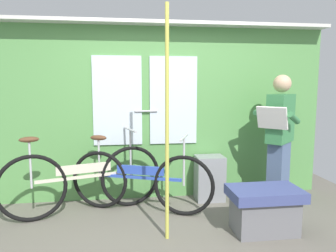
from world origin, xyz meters
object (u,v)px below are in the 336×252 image
passenger_reading_newspaper (279,137)px  trash_bin_by_wall (210,178)px  bench_seat_corner (264,209)px  handrail_pole (167,126)px  bicycle_near_door (140,180)px  bicycle_leaning_behind (84,180)px

passenger_reading_newspaper → trash_bin_by_wall: size_ratio=2.79×
trash_bin_by_wall → bench_seat_corner: 1.01m
trash_bin_by_wall → handrail_pole: (-0.67, -0.96, 0.80)m
bicycle_near_door → bicycle_leaning_behind: bearing=-162.6°
trash_bin_by_wall → bench_seat_corner: size_ratio=0.81×
trash_bin_by_wall → bicycle_near_door: bearing=-163.1°
bicycle_leaning_behind → passenger_reading_newspaper: size_ratio=1.12×
bicycle_leaning_behind → trash_bin_by_wall: bearing=-7.9°
handrail_pole → trash_bin_by_wall: bearing=55.1°
bicycle_leaning_behind → handrail_pole: handrail_pole is taller
passenger_reading_newspaper → bench_seat_corner: (-0.49, -0.71, -0.59)m
bicycle_leaning_behind → passenger_reading_newspaper: passenger_reading_newspaper is taller
bicycle_near_door → bench_seat_corner: size_ratio=2.29×
bicycle_near_door → handrail_pole: bearing=-51.4°
bicycle_leaning_behind → trash_bin_by_wall: bicycle_leaning_behind is taller
bicycle_leaning_behind → passenger_reading_newspaper: 2.36m
bicycle_leaning_behind → bench_seat_corner: (1.83, -0.73, -0.15)m
bicycle_leaning_behind → trash_bin_by_wall: size_ratio=3.13×
handrail_pole → passenger_reading_newspaper: bearing=25.9°
bicycle_near_door → trash_bin_by_wall: size_ratio=2.84×
passenger_reading_newspaper → bicycle_leaning_behind: bearing=-43.9°
bicycle_near_door → passenger_reading_newspaper: size_ratio=1.02×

